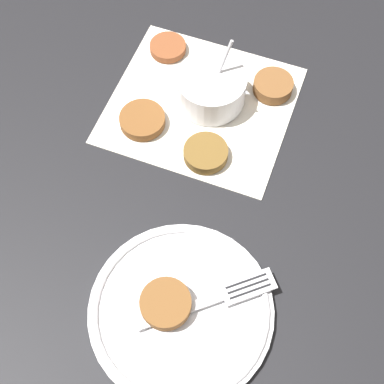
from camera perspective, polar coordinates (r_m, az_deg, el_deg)
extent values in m
plane|color=black|center=(0.83, 1.04, 8.02)|extent=(4.00, 4.00, 0.00)
cube|color=silver|center=(0.84, 0.96, 9.30)|extent=(0.29, 0.27, 0.00)
cylinder|color=silver|center=(0.83, 1.99, 11.01)|extent=(0.11, 0.11, 0.05)
cylinder|color=gold|center=(0.83, 1.97, 10.61)|extent=(0.09, 0.09, 0.03)
cone|color=silver|center=(0.80, 5.42, 10.62)|extent=(0.02, 0.02, 0.02)
cylinder|color=silver|center=(0.81, 3.08, 13.09)|extent=(0.02, 0.04, 0.09)
cylinder|color=brown|center=(0.86, 8.64, 11.13)|extent=(0.06, 0.06, 0.02)
cylinder|color=brown|center=(0.78, 1.47, 4.17)|extent=(0.07, 0.07, 0.02)
cylinder|color=brown|center=(0.82, -5.32, 7.66)|extent=(0.07, 0.07, 0.01)
cylinder|color=brown|center=(0.91, -2.59, 15.15)|extent=(0.06, 0.06, 0.01)
cylinder|color=silver|center=(0.69, -1.17, -12.56)|extent=(0.24, 0.24, 0.01)
torus|color=silver|center=(0.69, -1.19, -12.38)|extent=(0.22, 0.22, 0.01)
cylinder|color=brown|center=(0.68, -2.83, -11.80)|extent=(0.06, 0.06, 0.02)
cube|color=silver|center=(0.68, -1.33, -12.58)|extent=(0.09, 0.09, 0.00)
cube|color=silver|center=(0.69, 6.00, -10.02)|extent=(0.07, 0.07, 0.00)
cube|color=black|center=(0.69, 6.25, -10.49)|extent=(0.04, 0.04, 0.00)
cube|color=black|center=(0.69, 6.02, -9.96)|extent=(0.04, 0.04, 0.00)
cube|color=black|center=(0.69, 5.78, -9.43)|extent=(0.04, 0.04, 0.00)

